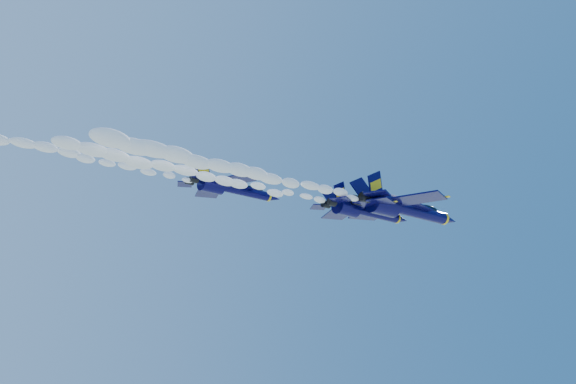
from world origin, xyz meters
TOP-DOWN VIEW (x-y plane):
  - jet_lead at (15.51, -9.17)m, footprint 20.06×16.46m
  - smoke_trail_jet_lead at (-10.80, -9.17)m, footprint 35.47×2.07m
  - jet_second at (10.34, -6.59)m, footprint 15.46×12.69m
  - smoke_trail_jet_second at (-14.01, -6.59)m, footprint 35.47×1.60m
  - jet_third at (-4.43, 3.71)m, footprint 14.91×12.23m
  - smoke_trail_jet_third at (-28.54, 3.71)m, footprint 35.47×1.54m

SIDE VIEW (x-z plane):
  - smoke_trail_jet_second at x=-14.01m, z-range 149.05..150.49m
  - jet_second at x=10.34m, z-range 147.25..153.00m
  - smoke_trail_jet_lead at x=-10.80m, z-range 149.43..151.29m
  - jet_lead at x=15.51m, z-range 147.03..154.49m
  - smoke_trail_jet_third at x=-28.54m, z-range 151.97..153.36m
  - jet_third at x=-4.43m, z-range 150.24..155.78m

